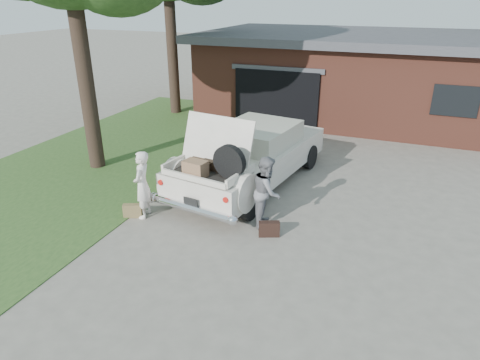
% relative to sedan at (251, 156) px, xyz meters
% --- Properties ---
extents(ground, '(90.00, 90.00, 0.00)m').
position_rel_sedan_xyz_m(ground, '(0.58, -2.84, -0.81)').
color(ground, gray).
rests_on(ground, ground).
extents(grass_strip, '(6.00, 16.00, 0.02)m').
position_rel_sedan_xyz_m(grass_strip, '(-4.92, 0.16, -0.80)').
color(grass_strip, '#2D4C1E').
rests_on(grass_strip, ground).
extents(house, '(12.80, 7.80, 3.30)m').
position_rel_sedan_xyz_m(house, '(1.56, 8.64, 0.87)').
color(house, brown).
rests_on(house, ground).
extents(sedan, '(2.93, 5.74, 2.22)m').
position_rel_sedan_xyz_m(sedan, '(0.00, 0.00, 0.00)').
color(sedan, silver).
rests_on(sedan, ground).
extents(woman_left, '(0.51, 0.65, 1.59)m').
position_rel_sedan_xyz_m(woman_left, '(-1.63, -2.66, -0.01)').
color(woman_left, white).
rests_on(woman_left, ground).
extents(woman_right, '(0.79, 0.91, 1.60)m').
position_rel_sedan_xyz_m(woman_right, '(1.10, -1.96, -0.00)').
color(woman_right, slate).
rests_on(woman_right, ground).
extents(suitcase_left, '(0.44, 0.29, 0.33)m').
position_rel_sedan_xyz_m(suitcase_left, '(-1.87, -2.82, -0.64)').
color(suitcase_left, olive).
rests_on(suitcase_left, ground).
extents(suitcase_right, '(0.46, 0.30, 0.34)m').
position_rel_sedan_xyz_m(suitcase_right, '(1.33, -2.45, -0.63)').
color(suitcase_right, black).
rests_on(suitcase_right, ground).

